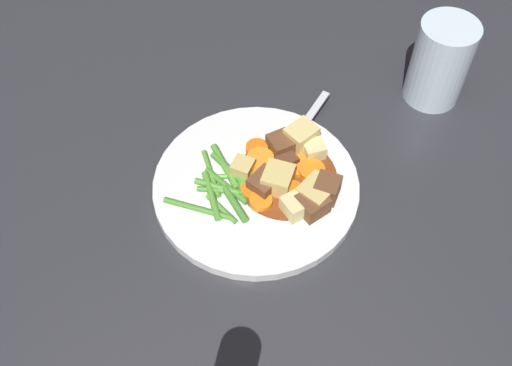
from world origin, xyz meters
TOP-DOWN VIEW (x-y plane):
  - ground_plane at (0.00, 0.00)m, footprint 3.00×3.00m
  - dinner_plate at (0.00, 0.00)m, footprint 0.25×0.25m
  - stew_sauce at (0.04, -0.00)m, footprint 0.12×0.12m
  - carrot_slice_0 at (0.00, 0.02)m, footprint 0.05×0.05m
  - carrot_slice_1 at (0.07, -0.00)m, footprint 0.04×0.04m
  - carrot_slice_2 at (0.01, 0.03)m, footprint 0.05×0.05m
  - carrot_slice_3 at (0.01, 0.05)m, footprint 0.03×0.03m
  - carrot_slice_4 at (0.06, 0.01)m, footprint 0.04×0.04m
  - carrot_slice_5 at (0.00, -0.03)m, footprint 0.03×0.03m
  - carrot_slice_6 at (-0.01, -0.01)m, footprint 0.04×0.04m
  - carrot_slice_7 at (0.04, -0.03)m, footprint 0.04×0.04m
  - potato_chunk_0 at (0.08, 0.03)m, footprint 0.03×0.03m
  - potato_chunk_1 at (0.02, -0.01)m, footprint 0.05×0.05m
  - potato_chunk_2 at (-0.01, 0.02)m, footprint 0.03×0.03m
  - potato_chunk_3 at (0.04, -0.05)m, footprint 0.04×0.04m
  - potato_chunk_4 at (0.07, -0.04)m, footprint 0.05×0.05m
  - potato_chunk_5 at (0.07, 0.05)m, footprint 0.05×0.04m
  - meat_chunk_0 at (0.04, 0.04)m, footprint 0.04×0.04m
  - meat_chunk_1 at (0.06, -0.05)m, footprint 0.04×0.04m
  - meat_chunk_2 at (0.04, 0.02)m, footprint 0.03×0.03m
  - meat_chunk_3 at (0.01, -0.01)m, footprint 0.05×0.05m
  - meat_chunk_4 at (0.08, -0.03)m, footprint 0.04×0.04m
  - green_bean_0 at (-0.05, -0.00)m, footprint 0.05×0.04m
  - green_bean_1 at (-0.05, -0.01)m, footprint 0.05×0.02m
  - green_bean_2 at (-0.03, 0.02)m, footprint 0.04×0.07m
  - green_bean_3 at (-0.02, 0.01)m, footprint 0.07×0.02m
  - green_bean_4 at (-0.02, 0.01)m, footprint 0.01×0.06m
  - green_bean_5 at (-0.06, -0.01)m, footprint 0.01×0.07m
  - green_bean_6 at (-0.05, -0.03)m, footprint 0.03×0.05m
  - green_bean_7 at (-0.05, 0.02)m, footprint 0.01×0.07m
  - green_bean_8 at (-0.07, -0.03)m, footprint 0.08×0.05m
  - green_bean_9 at (-0.03, 0.03)m, footprint 0.03×0.07m
  - green_bean_10 at (-0.03, -0.03)m, footprint 0.03×0.05m
  - green_bean_11 at (-0.04, -0.00)m, footprint 0.05×0.06m
  - fork at (0.06, 0.06)m, footprint 0.13×0.14m
  - water_glass at (0.27, 0.12)m, footprint 0.08×0.08m

SIDE VIEW (x-z plane):
  - ground_plane at x=0.00m, z-range 0.00..0.00m
  - dinner_plate at x=0.00m, z-range 0.00..0.01m
  - stew_sauce at x=0.04m, z-range 0.01..0.02m
  - fork at x=0.06m, z-range 0.01..0.02m
  - green_bean_3 at x=-0.02m, z-range 0.01..0.02m
  - green_bean_7 at x=-0.05m, z-range 0.01..0.02m
  - green_bean_6 at x=-0.05m, z-range 0.01..0.02m
  - green_bean_1 at x=-0.05m, z-range 0.01..0.02m
  - green_bean_4 at x=-0.02m, z-range 0.01..0.02m
  - green_bean_8 at x=-0.07m, z-range 0.01..0.02m
  - green_bean_11 at x=-0.04m, z-range 0.01..0.02m
  - green_bean_0 at x=-0.05m, z-range 0.01..0.02m
  - carrot_slice_4 at x=0.06m, z-range 0.01..0.02m
  - carrot_slice_6 at x=-0.01m, z-range 0.01..0.02m
  - green_bean_9 at x=-0.03m, z-range 0.01..0.02m
  - green_bean_5 at x=-0.06m, z-range 0.01..0.02m
  - green_bean_2 at x=-0.03m, z-range 0.01..0.02m
  - carrot_slice_0 at x=0.00m, z-range 0.01..0.02m
  - green_bean_10 at x=-0.03m, z-range 0.01..0.02m
  - carrot_slice_5 at x=0.00m, z-range 0.01..0.02m
  - carrot_slice_3 at x=0.01m, z-range 0.01..0.02m
  - carrot_slice_2 at x=0.01m, z-range 0.01..0.02m
  - carrot_slice_1 at x=0.07m, z-range 0.01..0.03m
  - carrot_slice_7 at x=0.04m, z-range 0.01..0.03m
  - meat_chunk_2 at x=0.04m, z-range 0.01..0.03m
  - potato_chunk_0 at x=0.08m, z-range 0.01..0.04m
  - potato_chunk_2 at x=-0.01m, z-range 0.01..0.04m
  - meat_chunk_3 at x=0.01m, z-range 0.01..0.04m
  - potato_chunk_3 at x=0.04m, z-range 0.01..0.04m
  - meat_chunk_1 at x=0.06m, z-range 0.01..0.04m
  - meat_chunk_0 at x=0.04m, z-range 0.01..0.04m
  - potato_chunk_4 at x=0.07m, z-range 0.01..0.04m
  - meat_chunk_4 at x=0.08m, z-range 0.01..0.04m
  - potato_chunk_1 at x=0.02m, z-range 0.01..0.04m
  - potato_chunk_5 at x=0.07m, z-range 0.01..0.04m
  - water_glass at x=0.27m, z-range 0.00..0.12m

